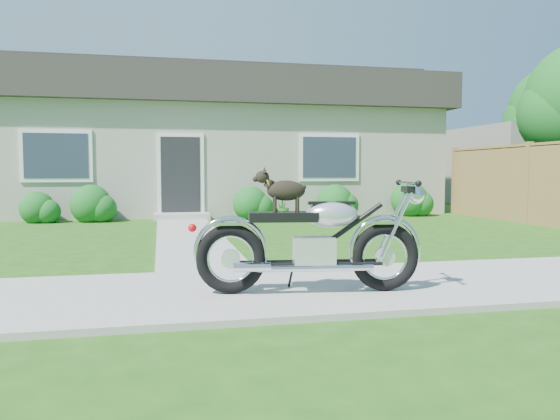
# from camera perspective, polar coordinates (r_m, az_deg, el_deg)

# --- Properties ---
(ground) EXTENTS (80.00, 80.00, 0.00)m
(ground) POSITION_cam_1_polar(r_m,az_deg,el_deg) (5.82, 8.31, -7.97)
(ground) COLOR #235114
(ground) RESTS_ON ground
(sidewalk) EXTENTS (24.00, 2.20, 0.04)m
(sidewalk) POSITION_cam_1_polar(r_m,az_deg,el_deg) (5.81, 8.32, -7.78)
(sidewalk) COLOR #9E9B93
(sidewalk) RESTS_ON ground
(walkway) EXTENTS (1.20, 8.00, 0.03)m
(walkway) POSITION_cam_1_polar(r_m,az_deg,el_deg) (10.40, -9.46, -2.61)
(walkway) COLOR #9E9B93
(walkway) RESTS_ON ground
(house) EXTENTS (12.60, 7.03, 4.50)m
(house) POSITION_cam_1_polar(r_m,az_deg,el_deg) (17.46, -5.80, 7.11)
(house) COLOR #AFAC9E
(house) RESTS_ON ground
(fence) EXTENTS (0.12, 6.62, 1.90)m
(fence) POSITION_cam_1_polar(r_m,az_deg,el_deg) (13.85, 24.54, 2.55)
(fence) COLOR olive
(fence) RESTS_ON ground
(shrub_row) EXTENTS (10.44, 1.01, 1.01)m
(shrub_row) POSITION_cam_1_polar(r_m,az_deg,el_deg) (14.04, -2.87, 0.72)
(shrub_row) COLOR #185B1D
(shrub_row) RESTS_ON ground
(potted_plant_left) EXTENTS (0.66, 0.59, 0.66)m
(potted_plant_left) POSITION_cam_1_polar(r_m,az_deg,el_deg) (13.97, -18.37, 0.21)
(potted_plant_left) COLOR #15511C
(potted_plant_left) RESTS_ON ground
(potted_plant_right) EXTENTS (0.44, 0.44, 0.65)m
(potted_plant_right) POSITION_cam_1_polar(r_m,az_deg,el_deg) (14.24, 0.23, 0.47)
(potted_plant_right) COLOR #225C19
(potted_plant_right) RESTS_ON ground
(motorcycle_with_dog) EXTENTS (2.22, 0.63, 1.17)m
(motorcycle_with_dog) POSITION_cam_1_polar(r_m,az_deg,el_deg) (5.26, 3.45, -3.09)
(motorcycle_with_dog) COLOR black
(motorcycle_with_dog) RESTS_ON sidewalk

